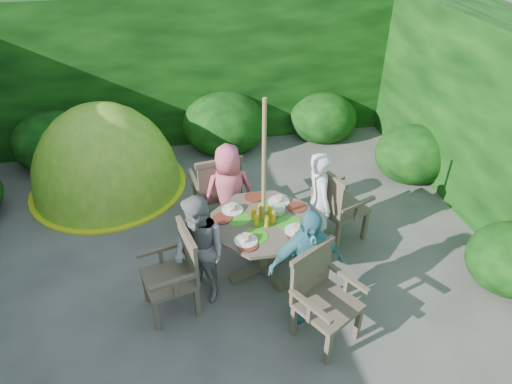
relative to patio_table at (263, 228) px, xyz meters
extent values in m
plane|color=#484540|center=(-0.58, -0.18, -0.61)|extent=(60.00, 60.00, 0.00)
cube|color=black|center=(-0.58, 3.82, 0.64)|extent=(9.00, 1.00, 2.50)
cylinder|color=#443B2D|center=(0.00, 0.00, -0.27)|extent=(0.12, 0.12, 0.69)
cube|color=#443B2D|center=(0.00, 0.00, -0.58)|extent=(0.89, 0.41, 0.06)
cube|color=#443B2D|center=(0.00, 0.00, -0.58)|extent=(0.41, 0.89, 0.06)
cylinder|color=#443B2D|center=(0.00, 0.00, 0.09)|extent=(1.61, 1.61, 0.04)
cylinder|color=green|center=(-0.15, -0.25, 0.12)|extent=(0.28, 0.28, 0.00)
cylinder|color=green|center=(0.27, -0.10, 0.12)|extent=(0.28, 0.28, 0.00)
cylinder|color=green|center=(-0.27, 0.09, 0.12)|extent=(0.28, 0.28, 0.00)
cylinder|color=green|center=(0.14, 0.24, 0.12)|extent=(0.28, 0.28, 0.00)
cylinder|color=green|center=(0.00, 0.00, 0.12)|extent=(0.28, 0.28, 0.00)
cylinder|color=white|center=(0.26, 0.31, 0.12)|extent=(0.25, 0.25, 0.01)
cylinder|color=white|center=(-0.31, 0.26, 0.12)|extent=(0.25, 0.25, 0.01)
cylinder|color=white|center=(-0.26, -0.31, 0.12)|extent=(0.25, 0.25, 0.01)
cylinder|color=white|center=(0.31, -0.26, 0.12)|extent=(0.25, 0.25, 0.01)
cylinder|color=#BF330C|center=(0.43, 0.16, 0.12)|extent=(0.22, 0.22, 0.01)
cylinder|color=#BF330C|center=(-0.02, 0.46, 0.12)|extent=(0.22, 0.22, 0.01)
cylinder|color=#BF330C|center=(-0.45, 0.13, 0.12)|extent=(0.22, 0.22, 0.01)
cylinder|color=#BF330C|center=(-0.26, -0.39, 0.12)|extent=(0.22, 0.22, 0.01)
cylinder|color=#BF330C|center=(0.28, -0.37, 0.12)|extent=(0.22, 0.22, 0.01)
cylinder|color=green|center=(0.19, 0.12, 0.15)|extent=(0.18, 0.18, 0.06)
cylinder|color=olive|center=(0.00, 0.00, 0.49)|extent=(0.06, 0.06, 2.20)
cube|color=#443B2D|center=(1.11, 0.40, -0.16)|extent=(0.69, 0.71, 0.05)
cube|color=#443B2D|center=(1.41, 0.27, -0.39)|extent=(0.07, 0.07, 0.45)
cube|color=#443B2D|center=(1.24, 0.70, -0.39)|extent=(0.07, 0.07, 0.45)
cube|color=#443B2D|center=(0.97, 0.10, -0.39)|extent=(0.07, 0.07, 0.45)
cube|color=#443B2D|center=(0.80, 0.54, -0.39)|extent=(0.07, 0.07, 0.45)
cube|color=#443B2D|center=(0.87, 0.31, 0.13)|extent=(0.24, 0.53, 0.53)
cube|color=#443B2D|center=(1.20, 0.14, 0.06)|extent=(0.52, 0.24, 0.04)
cube|color=#443B2D|center=(1.01, 0.66, 0.06)|extent=(0.52, 0.24, 0.04)
cube|color=#443B2D|center=(-1.11, -0.41, -0.18)|extent=(0.61, 0.63, 0.05)
cube|color=#443B2D|center=(-1.38, -0.24, -0.40)|extent=(0.06, 0.06, 0.42)
cube|color=#443B2D|center=(-1.28, -0.67, -0.40)|extent=(0.06, 0.06, 0.42)
cube|color=#443B2D|center=(-0.95, -0.14, -0.40)|extent=(0.06, 0.06, 0.42)
cube|color=#443B2D|center=(-0.85, -0.57, -0.40)|extent=(0.06, 0.06, 0.42)
cube|color=#443B2D|center=(-0.88, -0.35, 0.09)|extent=(0.16, 0.52, 0.50)
cube|color=#443B2D|center=(-1.17, -0.15, 0.02)|extent=(0.50, 0.17, 0.04)
cube|color=#443B2D|center=(-1.05, -0.66, 0.02)|extent=(0.50, 0.17, 0.04)
cube|color=#443B2D|center=(-0.41, 1.11, -0.15)|extent=(0.64, 0.62, 0.05)
cube|color=#443B2D|center=(-0.20, 1.38, -0.39)|extent=(0.06, 0.06, 0.46)
cube|color=#443B2D|center=(-0.68, 1.31, -0.39)|extent=(0.06, 0.06, 0.46)
cube|color=#443B2D|center=(-0.14, 0.90, -0.39)|extent=(0.06, 0.06, 0.46)
cube|color=#443B2D|center=(-0.61, 0.84, -0.39)|extent=(0.06, 0.06, 0.46)
cube|color=#443B2D|center=(-0.37, 0.85, 0.15)|extent=(0.56, 0.12, 0.54)
cube|color=#443B2D|center=(-0.13, 1.15, 0.07)|extent=(0.13, 0.55, 0.04)
cube|color=#443B2D|center=(-0.69, 1.07, 0.07)|extent=(0.13, 0.55, 0.04)
cube|color=#443B2D|center=(0.40, -1.11, -0.17)|extent=(0.73, 0.72, 0.05)
cube|color=#443B2D|center=(0.31, -1.42, -0.40)|extent=(0.07, 0.07, 0.44)
cube|color=#443B2D|center=(0.71, -1.20, -0.40)|extent=(0.07, 0.07, 0.44)
cube|color=#443B2D|center=(0.09, -1.03, -0.40)|extent=(0.07, 0.07, 0.44)
cube|color=#443B2D|center=(0.49, -0.80, -0.40)|extent=(0.07, 0.07, 0.44)
cube|color=#443B2D|center=(0.28, -0.89, 0.11)|extent=(0.49, 0.30, 0.52)
cube|color=#443B2D|center=(0.16, -1.24, 0.04)|extent=(0.30, 0.48, 0.04)
cube|color=#443B2D|center=(0.63, -0.98, 0.04)|extent=(0.30, 0.48, 0.04)
imported|color=white|center=(0.75, 0.27, 0.07)|extent=(0.33, 0.50, 1.36)
imported|color=gray|center=(-0.76, -0.28, 0.04)|extent=(0.77, 0.80, 1.30)
imported|color=#DA5A70|center=(-0.28, 0.75, 0.04)|extent=(0.66, 0.45, 1.30)
imported|color=teal|center=(0.27, -0.75, 0.07)|extent=(0.82, 0.38, 1.36)
ellipsoid|color=#62B422|center=(-1.92, 2.22, -0.61)|extent=(2.43, 2.43, 2.66)
ellipsoid|color=black|center=(-1.83, 1.47, -0.61)|extent=(0.79, 0.48, 0.91)
cylinder|color=yellow|center=(-1.92, 2.22, -0.60)|extent=(2.33, 2.33, 0.03)
camera|label=1|loc=(-0.92, -3.95, 3.29)|focal=32.00mm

